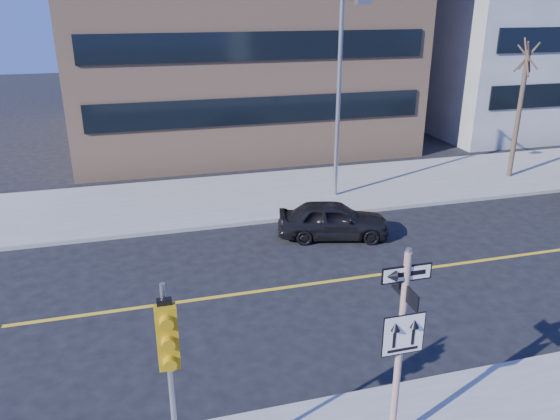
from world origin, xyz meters
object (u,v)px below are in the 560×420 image
object	(u,v)px
street_tree_west	(527,60)
parked_car_a	(333,220)
sign_pole	(401,340)
streetlight_a	(341,88)
traffic_signal	(169,354)

from	to	relation	value
street_tree_west	parked_car_a	bearing A→B (deg)	-158.42
street_tree_west	sign_pole	bearing A→B (deg)	-133.26
sign_pole	streetlight_a	size ratio (longest dim) A/B	0.51
streetlight_a	sign_pole	bearing A→B (deg)	-106.77
sign_pole	parked_car_a	xyz separation A→B (m)	(2.44, 9.64, -1.76)
traffic_signal	parked_car_a	bearing A→B (deg)	56.63
sign_pole	streetlight_a	xyz separation A→B (m)	(4.00, 13.27, 2.32)
parked_car_a	street_tree_west	bearing A→B (deg)	-53.58
sign_pole	parked_car_a	bearing A→B (deg)	75.77
sign_pole	streetlight_a	world-z (taller)	streetlight_a
street_tree_west	streetlight_a	bearing A→B (deg)	-176.55
traffic_signal	streetlight_a	size ratio (longest dim) A/B	0.50
sign_pole	traffic_signal	distance (m)	4.05
sign_pole	parked_car_a	size ratio (longest dim) A/B	1.03
traffic_signal	parked_car_a	size ratio (longest dim) A/B	1.01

